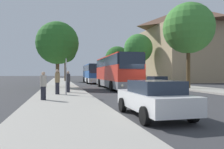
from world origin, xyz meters
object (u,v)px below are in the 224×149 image
object	(u,v)px
parked_car_left_curb	(154,98)
tree_left_near	(57,43)
bus_middle	(93,73)
pedestrian_walking_back	(43,86)
parked_car_right_far	(124,79)
tree_right_near	(188,28)
parked_car_right_near	(157,82)
tree_right_far	(117,58)
pedestrian_waiting_far	(68,82)
pedestrian_waiting_near	(57,82)
tree_right_mid	(138,48)
bus_front	(116,72)
bus_stop_sign	(66,72)
tree_left_far	(65,52)

from	to	relation	value
parked_car_left_curb	tree_left_near	xyz separation A→B (m)	(-3.70, 18.02, 4.45)
bus_middle	pedestrian_walking_back	bearing A→B (deg)	-103.42
parked_car_right_far	tree_right_near	world-z (taller)	tree_right_near
parked_car_right_near	tree_right_far	world-z (taller)	tree_right_far
bus_middle	pedestrian_walking_back	distance (m)	26.04
pedestrian_walking_back	parked_car_right_far	bearing A→B (deg)	-15.64
pedestrian_waiting_far	tree_right_far	xyz separation A→B (m)	(13.30, 33.69, 4.38)
parked_car_right_near	pedestrian_waiting_near	world-z (taller)	pedestrian_waiting_near
parked_car_left_curb	parked_car_right_near	bearing A→B (deg)	63.90
tree_left_near	tree_right_mid	xyz separation A→B (m)	(15.11, 13.89, 1.37)
pedestrian_waiting_near	pedestrian_walking_back	xyz separation A→B (m)	(-0.78, -3.39, -0.11)
bus_front	bus_stop_sign	size ratio (longest dim) A/B	4.61
bus_stop_sign	tree_left_far	distance (m)	30.88
bus_front	bus_stop_sign	xyz separation A→B (m)	(-5.67, -7.54, -0.12)
tree_left_far	tree_right_near	world-z (taller)	tree_right_near
parked_car_left_curb	parked_car_right_near	distance (m)	17.11
bus_front	pedestrian_waiting_far	bearing A→B (deg)	-134.12
parked_car_right_far	pedestrian_waiting_near	bearing A→B (deg)	59.64
bus_front	tree_left_near	xyz separation A→B (m)	(-6.31, 2.32, 3.30)
bus_stop_sign	tree_right_mid	size ratio (longest dim) A/B	0.28
parked_car_right_far	tree_right_mid	world-z (taller)	tree_right_mid
tree_right_far	pedestrian_waiting_far	bearing A→B (deg)	-111.55
bus_middle	parked_car_left_curb	world-z (taller)	bus_middle
pedestrian_walking_back	parked_car_right_near	bearing A→B (deg)	-39.14
pedestrian_walking_back	tree_left_near	distance (m)	13.29
bus_front	bus_middle	bearing A→B (deg)	92.18
tree_left_near	pedestrian_waiting_near	bearing A→B (deg)	-89.81
parked_car_right_near	tree_right_near	world-z (taller)	tree_right_near
pedestrian_walking_back	tree_right_far	world-z (taller)	tree_right_far
parked_car_left_curb	tree_left_far	bearing A→B (deg)	93.22
pedestrian_waiting_near	tree_right_far	xyz separation A→B (m)	(14.14, 35.19, 4.33)
parked_car_right_far	tree_left_far	bearing A→B (deg)	-43.20
parked_car_right_near	tree_right_mid	world-z (taller)	tree_right_mid
tree_left_far	tree_right_far	xyz separation A→B (m)	(12.67, 5.30, -0.80)
pedestrian_walking_back	tree_right_far	size ratio (longest dim) A/B	0.20
parked_car_right_near	pedestrian_waiting_far	xyz separation A→B (m)	(-10.35, -5.05, 0.30)
tree_left_far	pedestrian_waiting_near	bearing A→B (deg)	-92.81
bus_front	parked_car_left_curb	xyz separation A→B (m)	(-2.61, -15.70, -1.15)
pedestrian_walking_back	tree_right_near	distance (m)	16.85
tree_left_far	tree_right_near	size ratio (longest dim) A/B	0.92
parked_car_left_curb	pedestrian_walking_back	distance (m)	7.02
parked_car_right_near	pedestrian_waiting_far	size ratio (longest dim) A/B	2.56
tree_left_far	tree_right_mid	size ratio (longest dim) A/B	0.90
parked_car_right_near	bus_middle	bearing A→B (deg)	-70.18
parked_car_left_curb	tree_left_near	world-z (taller)	tree_left_near
bus_front	tree_right_near	xyz separation A→B (m)	(7.15, -3.06, 4.57)
parked_car_left_curb	pedestrian_waiting_near	xyz separation A→B (m)	(-3.67, 8.82, 0.34)
tree_left_near	tree_left_far	bearing A→B (deg)	85.86
bus_middle	tree_right_mid	bearing A→B (deg)	10.15
bus_stop_sign	pedestrian_waiting_far	bearing A→B (deg)	84.04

